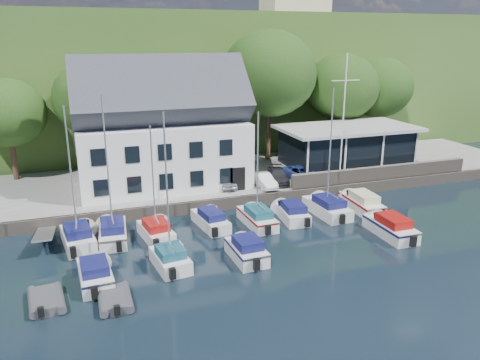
{
  "coord_description": "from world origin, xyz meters",
  "views": [
    {
      "loc": [
        -13.57,
        -22.96,
        13.37
      ],
      "look_at": [
        -2.5,
        9.0,
        3.03
      ],
      "focal_mm": 35.0,
      "sensor_mm": 36.0,
      "label": 1
    }
  ],
  "objects_px": {
    "boat_r1_3": "(210,218)",
    "boat_r1_4": "(258,168)",
    "boat_r2_1": "(167,201)",
    "dinghy_1": "(115,298)",
    "harbor_building": "(162,135)",
    "boat_r2_0": "(95,272)",
    "boat_r2_2": "(246,248)",
    "boat_r1_2": "(153,180)",
    "boat_r2_4": "(391,225)",
    "flagpole": "(343,119)",
    "car_silver": "(227,180)",
    "boat_r1_1": "(108,177)",
    "boat_r1_0": "(71,178)",
    "boat_r1_5": "(292,211)",
    "car_blue": "(302,173)",
    "dinghy_0": "(46,299)",
    "car_white": "(264,180)",
    "club_pavilion": "(346,147)",
    "boat_r1_6": "(330,159)",
    "car_dgrey": "(278,176)",
    "boat_r1_7": "(362,201)"
  },
  "relations": [
    {
      "from": "boat_r1_3",
      "to": "boat_r1_4",
      "type": "distance_m",
      "value": 5.04
    },
    {
      "from": "boat_r2_1",
      "to": "dinghy_1",
      "type": "distance_m",
      "value": 6.12
    },
    {
      "from": "harbor_building",
      "to": "boat_r2_1",
      "type": "distance_m",
      "value": 14.1
    },
    {
      "from": "boat_r2_0",
      "to": "boat_r2_2",
      "type": "relative_size",
      "value": 1.07
    },
    {
      "from": "boat_r1_2",
      "to": "boat_r2_4",
      "type": "xyz_separation_m",
      "value": [
        15.66,
        -4.82,
        -3.49
      ]
    },
    {
      "from": "flagpole",
      "to": "boat_r2_1",
      "type": "relative_size",
      "value": 1.3
    },
    {
      "from": "car_silver",
      "to": "boat_r1_1",
      "type": "relative_size",
      "value": 0.39
    },
    {
      "from": "car_silver",
      "to": "boat_r1_0",
      "type": "xyz_separation_m",
      "value": [
        -12.33,
        -6.15,
        3.14
      ]
    },
    {
      "from": "flagpole",
      "to": "boat_r1_5",
      "type": "xyz_separation_m",
      "value": [
        -6.97,
        -4.88,
        -5.86
      ]
    },
    {
      "from": "dinghy_1",
      "to": "boat_r1_4",
      "type": "bearing_deg",
      "value": 34.73
    },
    {
      "from": "car_blue",
      "to": "boat_r2_2",
      "type": "relative_size",
      "value": 0.77
    },
    {
      "from": "harbor_building",
      "to": "dinghy_0",
      "type": "height_order",
      "value": "harbor_building"
    },
    {
      "from": "harbor_building",
      "to": "car_white",
      "type": "bearing_deg",
      "value": -25.27
    },
    {
      "from": "car_silver",
      "to": "boat_r1_3",
      "type": "bearing_deg",
      "value": -110.99
    },
    {
      "from": "club_pavilion",
      "to": "boat_r1_6",
      "type": "height_order",
      "value": "boat_r1_6"
    },
    {
      "from": "boat_r1_0",
      "to": "boat_r1_4",
      "type": "xyz_separation_m",
      "value": [
        12.61,
        -0.47,
        -0.38
      ]
    },
    {
      "from": "car_blue",
      "to": "boat_r1_5",
      "type": "bearing_deg",
      "value": -133.81
    },
    {
      "from": "car_dgrey",
      "to": "boat_r1_3",
      "type": "relative_size",
      "value": 0.69
    },
    {
      "from": "car_silver",
      "to": "boat_r1_2",
      "type": "bearing_deg",
      "value": -130.51
    },
    {
      "from": "car_white",
      "to": "boat_r2_4",
      "type": "height_order",
      "value": "car_white"
    },
    {
      "from": "boat_r2_1",
      "to": "car_white",
      "type": "bearing_deg",
      "value": 37.79
    },
    {
      "from": "boat_r1_1",
      "to": "dinghy_1",
      "type": "height_order",
      "value": "boat_r1_1"
    },
    {
      "from": "boat_r1_7",
      "to": "boat_r2_2",
      "type": "relative_size",
      "value": 1.33
    },
    {
      "from": "boat_r1_1",
      "to": "boat_r1_7",
      "type": "height_order",
      "value": "boat_r1_1"
    },
    {
      "from": "boat_r1_6",
      "to": "dinghy_1",
      "type": "distance_m",
      "value": 19.1
    },
    {
      "from": "car_dgrey",
      "to": "boat_r2_4",
      "type": "height_order",
      "value": "car_dgrey"
    },
    {
      "from": "boat_r1_0",
      "to": "boat_r2_4",
      "type": "xyz_separation_m",
      "value": [
        20.77,
        -5.33,
        -3.97
      ]
    },
    {
      "from": "flagpole",
      "to": "boat_r1_4",
      "type": "height_order",
      "value": "flagpole"
    },
    {
      "from": "dinghy_0",
      "to": "boat_r1_0",
      "type": "bearing_deg",
      "value": 69.92
    },
    {
      "from": "boat_r1_5",
      "to": "boat_r2_2",
      "type": "distance_m",
      "value": 7.63
    },
    {
      "from": "boat_r1_6",
      "to": "dinghy_1",
      "type": "xyz_separation_m",
      "value": [
        -16.89,
        -7.88,
        -4.18
      ]
    },
    {
      "from": "boat_r1_4",
      "to": "boat_r1_6",
      "type": "relative_size",
      "value": 0.96
    },
    {
      "from": "car_white",
      "to": "boat_r1_5",
      "type": "relative_size",
      "value": 0.64
    },
    {
      "from": "harbor_building",
      "to": "boat_r1_0",
      "type": "height_order",
      "value": "harbor_building"
    },
    {
      "from": "boat_r1_6",
      "to": "boat_r2_4",
      "type": "distance_m",
      "value": 6.71
    },
    {
      "from": "harbor_building",
      "to": "boat_r2_2",
      "type": "bearing_deg",
      "value": -79.92
    },
    {
      "from": "boat_r1_0",
      "to": "boat_r1_7",
      "type": "relative_size",
      "value": 1.42
    },
    {
      "from": "club_pavilion",
      "to": "boat_r1_4",
      "type": "height_order",
      "value": "boat_r1_4"
    },
    {
      "from": "flagpole",
      "to": "boat_r1_0",
      "type": "relative_size",
      "value": 1.17
    },
    {
      "from": "car_blue",
      "to": "boat_r1_4",
      "type": "distance_m",
      "value": 9.62
    },
    {
      "from": "car_blue",
      "to": "dinghy_0",
      "type": "xyz_separation_m",
      "value": [
        -21.09,
        -12.82,
        -1.31
      ]
    },
    {
      "from": "car_silver",
      "to": "car_dgrey",
      "type": "bearing_deg",
      "value": 4.66
    },
    {
      "from": "boat_r2_4",
      "to": "boat_r2_1",
      "type": "bearing_deg",
      "value": 179.32
    },
    {
      "from": "car_dgrey",
      "to": "boat_r2_2",
      "type": "relative_size",
      "value": 0.82
    },
    {
      "from": "flagpole",
      "to": "boat_r1_3",
      "type": "bearing_deg",
      "value": -162.01
    },
    {
      "from": "harbor_building",
      "to": "boat_r1_3",
      "type": "bearing_deg",
      "value": -78.0
    },
    {
      "from": "boat_r1_6",
      "to": "dinghy_0",
      "type": "relative_size",
      "value": 3.01
    },
    {
      "from": "boat_r1_4",
      "to": "boat_r1_5",
      "type": "height_order",
      "value": "boat_r1_4"
    },
    {
      "from": "boat_r1_0",
      "to": "car_silver",
      "type": "bearing_deg",
      "value": 18.53
    },
    {
      "from": "boat_r1_6",
      "to": "boat_r1_5",
      "type": "bearing_deg",
      "value": 178.21
    }
  ]
}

